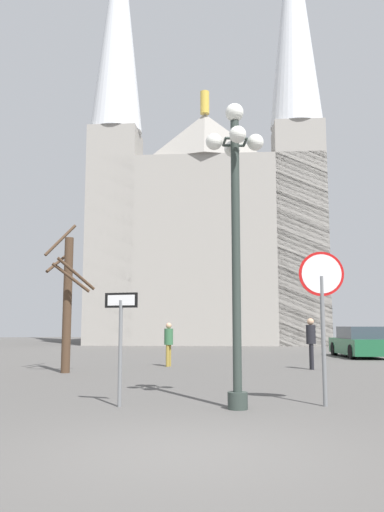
% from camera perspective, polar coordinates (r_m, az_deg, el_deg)
% --- Properties ---
extents(ground_plane, '(120.00, 120.00, 0.00)m').
position_cam_1_polar(ground_plane, '(6.53, -0.47, -20.62)').
color(ground_plane, '#514F4C').
extents(cathedral, '(19.55, 15.71, 36.72)m').
position_cam_1_polar(cathedral, '(44.07, 1.73, 3.62)').
color(cathedral, gray).
rests_on(cathedral, ground).
extents(stop_sign, '(0.84, 0.14, 2.86)m').
position_cam_1_polar(stop_sign, '(10.18, 13.98, -4.19)').
color(stop_sign, slate).
rests_on(stop_sign, ground).
extents(one_way_arrow_sign, '(0.63, 0.28, 2.08)m').
position_cam_1_polar(one_way_arrow_sign, '(9.89, -7.79, -8.14)').
color(one_way_arrow_sign, slate).
rests_on(one_way_arrow_sign, ground).
extents(street_lamp, '(1.10, 1.10, 5.68)m').
position_cam_1_polar(street_lamp, '(9.79, 4.77, 4.82)').
color(street_lamp, '#2D3833').
rests_on(street_lamp, ground).
extents(bare_tree, '(1.72, 1.72, 4.86)m').
position_cam_1_polar(bare_tree, '(17.13, -13.45, -4.52)').
color(bare_tree, '#473323').
rests_on(bare_tree, ground).
extents(parked_car_near_green, '(2.02, 4.57, 1.42)m').
position_cam_1_polar(parked_car_near_green, '(25.86, 17.79, -8.99)').
color(parked_car_near_green, '#1E5B38').
rests_on(parked_car_near_green, ground).
extents(pedestrian_walking, '(0.32, 0.32, 1.71)m').
position_cam_1_polar(pedestrian_walking, '(18.36, 12.83, -8.73)').
color(pedestrian_walking, black).
rests_on(pedestrian_walking, ground).
extents(pedestrian_standing, '(0.32, 0.32, 1.57)m').
position_cam_1_polar(pedestrian_standing, '(19.22, -2.56, -9.14)').
color(pedestrian_standing, olive).
rests_on(pedestrian_standing, ground).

